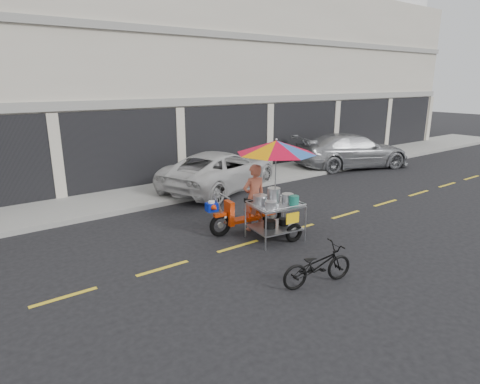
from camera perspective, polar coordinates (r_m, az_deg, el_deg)
ground at (r=11.01m, az=8.19°, el=-5.20°), size 90.00×90.00×0.00m
sidewalk at (r=15.19m, az=-6.46°, el=0.96°), size 45.00×3.00×0.15m
shophouse_block at (r=20.53m, az=-7.21°, el=16.43°), size 36.00×8.11×10.40m
centerline at (r=11.01m, az=8.19°, el=-5.18°), size 42.00×0.10×0.01m
white_pickup at (r=14.72m, az=-2.77°, el=3.10°), size 5.59×4.02×1.41m
silver_pickup at (r=19.19m, az=15.64°, el=5.68°), size 5.77×3.76×1.55m
near_bicycle at (r=8.07m, az=10.96°, el=-10.19°), size 1.62×0.85×0.81m
food_vendor_rig at (r=10.04m, az=3.87°, el=2.46°), size 2.53×2.25×2.55m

